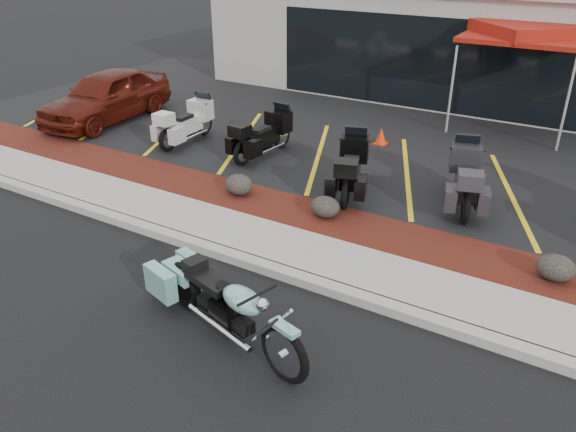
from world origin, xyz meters
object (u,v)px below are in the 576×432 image
Objects in this scene: traffic_cone at (381,136)px; hero_cruiser at (285,346)px; parked_car at (106,96)px; touring_white at (204,114)px; popup_canopy at (527,33)px.

hero_cruiser is at bearing -75.44° from traffic_cone.
hero_cruiser is 0.74× the size of parked_car.
touring_white is at bearing -157.98° from traffic_cone.
traffic_cone is at bearing -68.68° from touring_white.
traffic_cone is at bearing -109.59° from popup_canopy.
popup_canopy reaches higher than parked_car.
popup_canopy is (9.81, 5.18, 1.77)m from parked_car.
popup_canopy reaches higher than hero_cruiser.
hero_cruiser is 1.52× the size of touring_white.
traffic_cone is (-2.13, 8.19, -0.17)m from hero_cruiser.
parked_car is (-3.11, -0.37, 0.12)m from touring_white.
parked_car is at bearing -133.06° from popup_canopy.
touring_white is 3.13m from parked_car.
parked_car is 7.62m from traffic_cone.
parked_car reaches higher than traffic_cone.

